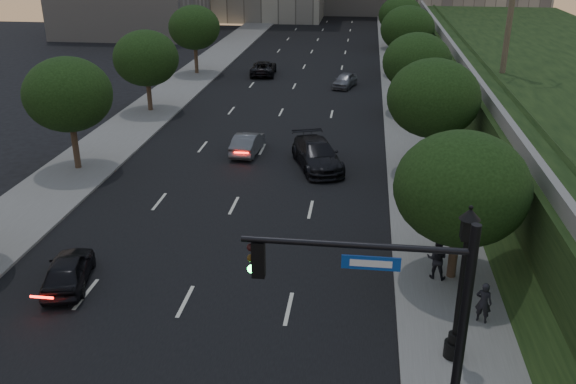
# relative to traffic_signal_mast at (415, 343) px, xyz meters

# --- Properties ---
(road_surface) EXTENTS (16.00, 140.00, 0.02)m
(road_surface) POSITION_rel_traffic_signal_mast_xyz_m (-7.98, 31.47, -3.66)
(road_surface) COLOR black
(road_surface) RESTS_ON ground
(sidewalk_right) EXTENTS (4.50, 140.00, 0.15)m
(sidewalk_right) POSITION_rel_traffic_signal_mast_xyz_m (2.27, 31.47, -3.60)
(sidewalk_right) COLOR slate
(sidewalk_right) RESTS_ON ground
(sidewalk_left) EXTENTS (4.50, 140.00, 0.15)m
(sidewalk_left) POSITION_rel_traffic_signal_mast_xyz_m (-18.23, 31.47, -3.60)
(sidewalk_left) COLOR slate
(sidewalk_left) RESTS_ON ground
(parapet_wall) EXTENTS (0.35, 90.00, 0.70)m
(parapet_wall) POSITION_rel_traffic_signal_mast_xyz_m (5.52, 29.47, 0.68)
(parapet_wall) COLOR slate
(parapet_wall) RESTS_ON embankment
(tree_right_a) EXTENTS (5.20, 5.20, 6.24)m
(tree_right_a) POSITION_rel_traffic_signal_mast_xyz_m (2.32, 9.47, 0.35)
(tree_right_a) COLOR #38281C
(tree_right_a) RESTS_ON ground
(tree_right_b) EXTENTS (5.20, 5.20, 6.74)m
(tree_right_b) POSITION_rel_traffic_signal_mast_xyz_m (2.32, 21.47, 0.84)
(tree_right_b) COLOR #38281C
(tree_right_b) RESTS_ON ground
(tree_right_c) EXTENTS (5.20, 5.20, 6.24)m
(tree_right_c) POSITION_rel_traffic_signal_mast_xyz_m (2.32, 34.47, 0.35)
(tree_right_c) COLOR #38281C
(tree_right_c) RESTS_ON ground
(tree_right_d) EXTENTS (5.20, 5.20, 6.74)m
(tree_right_d) POSITION_rel_traffic_signal_mast_xyz_m (2.32, 48.47, 0.84)
(tree_right_d) COLOR #38281C
(tree_right_d) RESTS_ON ground
(tree_right_e) EXTENTS (5.20, 5.20, 6.24)m
(tree_right_e) POSITION_rel_traffic_signal_mast_xyz_m (2.32, 63.47, 0.35)
(tree_right_e) COLOR #38281C
(tree_right_e) RESTS_ON ground
(tree_left_b) EXTENTS (5.00, 5.00, 6.71)m
(tree_left_b) POSITION_rel_traffic_signal_mast_xyz_m (-18.28, 19.47, 0.90)
(tree_left_b) COLOR #38281C
(tree_left_b) RESTS_ON ground
(tree_left_c) EXTENTS (5.00, 5.00, 6.34)m
(tree_left_c) POSITION_rel_traffic_signal_mast_xyz_m (-18.28, 32.47, 0.53)
(tree_left_c) COLOR #38281C
(tree_left_c) RESTS_ON ground
(tree_left_d) EXTENTS (5.00, 5.00, 6.71)m
(tree_left_d) POSITION_rel_traffic_signal_mast_xyz_m (-18.28, 46.47, 0.90)
(tree_left_d) COLOR #38281C
(tree_left_d) RESTS_ON ground
(traffic_signal_mast) EXTENTS (5.68, 0.56, 7.00)m
(traffic_signal_mast) POSITION_rel_traffic_signal_mast_xyz_m (0.00, 0.00, 0.00)
(traffic_signal_mast) COLOR black
(traffic_signal_mast) RESTS_ON ground
(street_lamp) EXTENTS (0.64, 0.64, 5.62)m
(street_lamp) POSITION_rel_traffic_signal_mast_xyz_m (1.75, 4.23, -1.04)
(street_lamp) COLOR black
(street_lamp) RESTS_ON ground
(sedan_near_left) EXTENTS (2.49, 4.21, 1.34)m
(sedan_near_left) POSITION_rel_traffic_signal_mast_xyz_m (-12.92, 7.09, -3.00)
(sedan_near_left) COLOR black
(sedan_near_left) RESTS_ON ground
(sedan_mid_left) EXTENTS (1.69, 4.18, 1.35)m
(sedan_mid_left) POSITION_rel_traffic_signal_mast_xyz_m (-8.79, 23.70, -3.00)
(sedan_mid_left) COLOR #55575C
(sedan_mid_left) RESTS_ON ground
(sedan_far_left) EXTENTS (2.59, 5.10, 1.38)m
(sedan_far_left) POSITION_rel_traffic_signal_mast_xyz_m (-11.60, 47.04, -2.98)
(sedan_far_left) COLOR black
(sedan_far_left) RESTS_ON ground
(sedan_near_right) EXTENTS (3.98, 6.04, 1.63)m
(sedan_near_right) POSITION_rel_traffic_signal_mast_xyz_m (-4.17, 21.66, -2.86)
(sedan_near_right) COLOR black
(sedan_near_right) RESTS_ON ground
(sedan_far_right) EXTENTS (2.48, 4.13, 1.32)m
(sedan_far_right) POSITION_rel_traffic_signal_mast_xyz_m (-3.34, 42.70, -3.01)
(sedan_far_right) COLOR slate
(sedan_far_right) RESTS_ON ground
(pedestrian_a) EXTENTS (0.68, 0.58, 1.58)m
(pedestrian_a) POSITION_rel_traffic_signal_mast_xyz_m (3.02, 6.38, -2.73)
(pedestrian_a) COLOR black
(pedestrian_a) RESTS_ON sidewalk_right
(pedestrian_b) EXTENTS (0.96, 0.82, 1.72)m
(pedestrian_b) POSITION_rel_traffic_signal_mast_xyz_m (1.67, 9.27, -2.66)
(pedestrian_b) COLOR black
(pedestrian_b) RESTS_ON sidewalk_right
(pedestrian_c) EXTENTS (0.96, 0.54, 1.54)m
(pedestrian_c) POSITION_rel_traffic_signal_mast_xyz_m (2.06, 17.30, -2.75)
(pedestrian_c) COLOR black
(pedestrian_c) RESTS_ON sidewalk_right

